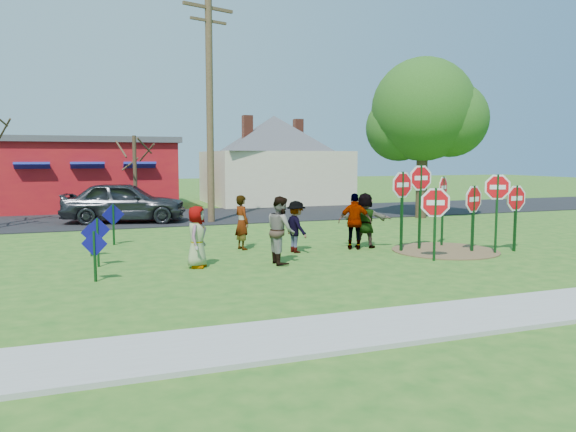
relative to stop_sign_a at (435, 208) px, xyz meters
name	(u,v)px	position (x,y,z in m)	size (l,w,h in m)	color
ground	(296,255)	(-3.23, 2.25, -1.46)	(120.00, 120.00, 0.00)	#265D1A
sidewalk	(444,319)	(-3.23, -4.95, -1.42)	(22.00, 1.80, 0.08)	#9E9E99
road	(210,216)	(-3.23, 13.75, -1.44)	(120.00, 7.50, 0.04)	black
dirt_patch	(445,251)	(1.27, 1.25, -1.44)	(3.20, 3.20, 0.03)	brown
red_building	(87,173)	(-8.73, 20.24, 0.51)	(9.40, 7.69, 3.90)	maroon
cream_house	(274,156)	(2.27, 20.25, 1.47)	(9.40, 9.40, 6.50)	beige
stop_sign_a	(435,208)	(0.00, 0.00, 0.00)	(1.04, 0.41, 2.17)	#103B15
stop_sign_b	(420,186)	(0.68, 1.75, 0.53)	(1.06, 0.07, 2.75)	#103B15
stop_sign_c	(497,195)	(2.37, 0.33, 0.28)	(0.94, 0.45, 2.49)	#103B15
stop_sign_d	(443,193)	(1.75, 2.09, 0.24)	(0.79, 0.55, 2.37)	#103B15
stop_sign_e	(473,204)	(1.94, 0.84, -0.01)	(1.06, 0.39, 2.16)	#103B15
stop_sign_f	(516,202)	(3.22, 0.49, 0.03)	(1.06, 0.15, 2.15)	#103B15
stop_sign_g	(402,193)	(-0.05, 1.63, 0.33)	(1.06, 0.25, 2.56)	#103B15
blue_diamond_a	(95,250)	(-8.84, 0.49, -0.72)	(0.57, 0.28, 1.19)	#103B15
blue_diamond_b	(98,236)	(-8.72, 2.31, -0.65)	(0.63, 0.15, 1.30)	#103B15
blue_diamond_c	(91,236)	(-8.87, 4.03, -0.87)	(0.55, 0.17, 0.97)	#103B15
blue_diamond_d	(113,220)	(-8.13, 5.98, -0.63)	(0.71, 0.15, 1.35)	#103B15
person_a	(197,237)	(-6.32, 1.33, -0.66)	(0.78, 0.51, 1.60)	#37477E
person_b	(242,222)	(-4.46, 3.69, -0.61)	(0.62, 0.40, 1.69)	#236D57
person_c	(281,230)	(-4.11, 1.08, -0.55)	(0.88, 0.69, 1.82)	brown
person_d	(296,227)	(-3.08, 2.59, -0.68)	(1.00, 0.58, 1.55)	#2D2D31
person_e	(355,221)	(-1.17, 2.49, -0.59)	(1.02, 0.43, 1.74)	#492B5A
person_f	(365,220)	(-0.72, 2.68, -0.59)	(1.62, 0.51, 1.74)	#1F4E34
suv	(124,202)	(-7.33, 12.21, -0.54)	(2.09, 5.19, 1.77)	#2D2D32
utility_pole	(210,103)	(-3.78, 11.07, 3.68)	(2.30, 0.89, 9.76)	#4C3823
leafy_tree	(425,115)	(6.05, 9.57, 3.33)	(5.23, 4.77, 7.43)	#382819
bare_tree_east	(135,165)	(-6.66, 14.41, 1.04)	(1.80, 1.80, 3.86)	#382819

